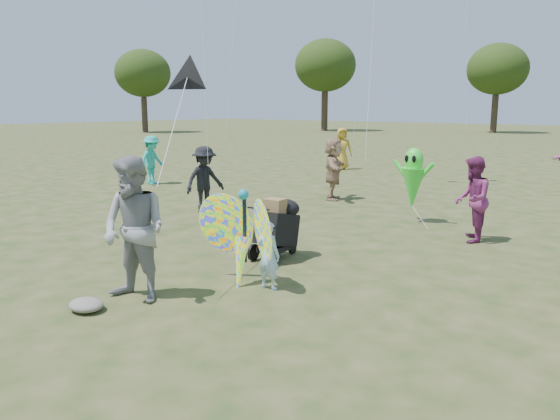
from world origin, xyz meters
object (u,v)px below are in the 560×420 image
(crowd_e, at_px, (472,199))
(jogging_stroller, at_px, (278,225))
(crowd_i, at_px, (152,160))
(alien_kite, at_px, (413,181))
(crowd_d, at_px, (333,169))
(crowd_g, at_px, (342,149))
(butterfly_kite, at_px, (243,238))
(crowd_b, at_px, (205,180))
(adult_man, at_px, (135,230))
(child_girl, at_px, (269,255))

(crowd_e, xyz_separation_m, jogging_stroller, (-2.15, -3.42, -0.24))
(crowd_i, bearing_deg, crowd_e, -108.45)
(crowd_i, height_order, alien_kite, alien_kite)
(crowd_d, distance_m, crowd_i, 6.77)
(crowd_g, bearing_deg, butterfly_kite, -107.62)
(crowd_g, relative_size, alien_kite, 1.02)
(crowd_b, distance_m, crowd_e, 6.47)
(adult_man, xyz_separation_m, butterfly_kite, (0.63, 1.47, -0.29))
(crowd_d, relative_size, crowd_e, 1.04)
(child_girl, bearing_deg, adult_man, 49.10)
(crowd_g, bearing_deg, crowd_d, -103.93)
(crowd_e, height_order, alien_kite, alien_kite)
(jogging_stroller, distance_m, butterfly_kite, 1.51)
(crowd_i, relative_size, jogging_stroller, 1.54)
(adult_man, height_order, alien_kite, adult_man)
(adult_man, height_order, jogging_stroller, adult_man)
(adult_man, height_order, crowd_e, adult_man)
(adult_man, xyz_separation_m, crowd_e, (2.30, 6.32, -0.15))
(adult_man, relative_size, crowd_g, 1.14)
(crowd_b, height_order, crowd_e, crowd_e)
(crowd_i, bearing_deg, jogging_stroller, -128.66)
(adult_man, distance_m, jogging_stroller, 2.93)
(crowd_d, height_order, jogging_stroller, crowd_d)
(crowd_e, relative_size, crowd_g, 0.97)
(child_girl, height_order, crowd_g, crowd_g)
(crowd_g, height_order, crowd_i, crowd_g)
(butterfly_kite, bearing_deg, crowd_b, 143.01)
(child_girl, relative_size, crowd_i, 0.61)
(crowd_e, distance_m, crowd_g, 12.72)
(child_girl, relative_size, butterfly_kite, 0.59)
(crowd_e, bearing_deg, crowd_d, -135.93)
(adult_man, height_order, crowd_i, adult_man)
(crowd_g, xyz_separation_m, jogging_stroller, (6.85, -12.41, -0.27))
(child_girl, xyz_separation_m, crowd_d, (-3.73, 7.16, 0.38))
(crowd_i, bearing_deg, child_girl, -132.64)
(crowd_g, bearing_deg, child_girl, -106.03)
(crowd_d, bearing_deg, alien_kite, -143.88)
(child_girl, relative_size, jogging_stroller, 0.94)
(crowd_d, bearing_deg, adult_man, 167.54)
(adult_man, relative_size, jogging_stroller, 1.85)
(crowd_g, bearing_deg, adult_man, -111.89)
(crowd_e, distance_m, crowd_i, 11.61)
(crowd_b, bearing_deg, crowd_i, 74.89)
(crowd_e, height_order, crowd_i, crowd_e)
(crowd_g, relative_size, butterfly_kite, 1.02)
(child_girl, height_order, crowd_b, crowd_b)
(crowd_e, distance_m, butterfly_kite, 5.13)
(crowd_e, distance_m, alien_kite, 1.97)
(crowd_e, bearing_deg, crowd_b, -98.27)
(crowd_d, xyz_separation_m, jogging_stroller, (2.78, -5.80, -0.28))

